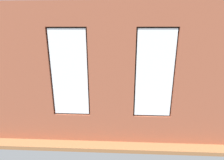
{
  "coord_description": "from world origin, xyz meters",
  "views": [
    {
      "loc": [
        -0.19,
        6.15,
        2.69
      ],
      "look_at": [
        0.08,
        0.4,
        0.99
      ],
      "focal_mm": 28.0,
      "sensor_mm": 36.0,
      "label": 1
    }
  ],
  "objects": [
    {
      "name": "white_wall_right",
      "position": [
        3.01,
        0.2,
        1.62
      ],
      "size": [
        0.1,
        4.46,
        3.24
      ],
      "primitive_type": "cube",
      "color": "silver",
      "rests_on": "ground_plane"
    },
    {
      "name": "cup_ceramic",
      "position": [
        0.66,
        -0.21,
        0.49
      ],
      "size": [
        0.09,
        0.09,
        0.1
      ],
      "primitive_type": "cylinder",
      "color": "#33567F",
      "rests_on": "coffee_table"
    },
    {
      "name": "candle_jar",
      "position": [
        0.28,
        -0.33,
        0.49
      ],
      "size": [
        0.08,
        0.08,
        0.12
      ],
      "primitive_type": "cylinder",
      "color": "#B7333D",
      "rests_on": "coffee_table"
    },
    {
      "name": "media_console",
      "position": [
        2.71,
        0.5,
        0.24
      ],
      "size": [
        1.25,
        0.42,
        0.48
      ],
      "primitive_type": "cube",
      "color": "black",
      "rests_on": "ground_plane"
    },
    {
      "name": "remote_black",
      "position": [
        0.19,
        -0.21,
        0.45
      ],
      "size": [
        0.17,
        0.12,
        0.02
      ],
      "primitive_type": "cube",
      "rotation": [
        0.0,
        0.0,
        5.16
      ],
      "color": "black",
      "rests_on": "coffee_table"
    },
    {
      "name": "potted_plant_corner_near_left",
      "position": [
        -2.51,
        -1.75,
        0.72
      ],
      "size": [
        0.72,
        0.81,
        1.16
      ],
      "color": "gray",
      "rests_on": "ground_plane"
    },
    {
      "name": "tv_flatscreen",
      "position": [
        2.71,
        0.49,
        0.89
      ],
      "size": [
        1.22,
        0.2,
        0.82
      ],
      "color": "black",
      "rests_on": "media_console"
    },
    {
      "name": "coffee_table",
      "position": [
        0.28,
        -0.33,
        0.38
      ],
      "size": [
        1.25,
        0.77,
        0.44
      ],
      "color": "olive",
      "rests_on": "ground_plane"
    },
    {
      "name": "potted_plant_between_couches",
      "position": [
        -1.1,
        1.65,
        0.49
      ],
      "size": [
        0.43,
        0.43,
        0.78
      ],
      "color": "beige",
      "rests_on": "ground_plane"
    },
    {
      "name": "papasan_chair",
      "position": [
        1.09,
        -1.26,
        0.43
      ],
      "size": [
        1.03,
        1.03,
        0.66
      ],
      "color": "olive",
      "rests_on": "ground_plane"
    },
    {
      "name": "couch_by_window",
      "position": [
        0.35,
        1.7,
        0.33
      ],
      "size": [
        2.0,
        0.87,
        0.8
      ],
      "color": "black",
      "rests_on": "ground_plane"
    },
    {
      "name": "potted_plant_foreground_right",
      "position": [
        2.41,
        -1.68,
        0.52
      ],
      "size": [
        0.47,
        0.47,
        0.79
      ],
      "color": "gray",
      "rests_on": "ground_plane"
    },
    {
      "name": "remote_gray",
      "position": [
        0.44,
        -0.42,
        0.45
      ],
      "size": [
        0.17,
        0.13,
        0.02
      ],
      "primitive_type": "cube",
      "rotation": [
        0.0,
        0.0,
        4.15
      ],
      "color": "#59595B",
      "rests_on": "coffee_table"
    },
    {
      "name": "remote_silver",
      "position": [
        -0.06,
        -0.46,
        0.45
      ],
      "size": [
        0.13,
        0.17,
        0.02
      ],
      "primitive_type": "cube",
      "rotation": [
        0.0,
        0.0,
        0.51
      ],
      "color": "#B2B2B7",
      "rests_on": "coffee_table"
    },
    {
      "name": "ground_plane",
      "position": [
        0.0,
        0.0,
        -0.05
      ],
      "size": [
        6.71,
        5.46,
        0.1
      ],
      "primitive_type": "cube",
      "color": "#99663D"
    },
    {
      "name": "brick_wall_with_windows",
      "position": [
        -0.0,
        2.35,
        1.6
      ],
      "size": [
        6.11,
        0.3,
        3.24
      ],
      "color": "#9E5138",
      "rests_on": "ground_plane"
    },
    {
      "name": "potted_plant_near_tv",
      "position": [
        2.16,
        1.57,
        0.76
      ],
      "size": [
        0.74,
        0.74,
        1.16
      ],
      "color": "beige",
      "rests_on": "ground_plane"
    },
    {
      "name": "couch_left",
      "position": [
        -2.35,
        -0.02,
        0.33
      ],
      "size": [
        0.97,
        1.86,
        0.8
      ],
      "rotation": [
        0.0,
        0.0,
        1.63
      ],
      "color": "black",
      "rests_on": "ground_plane"
    }
  ]
}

